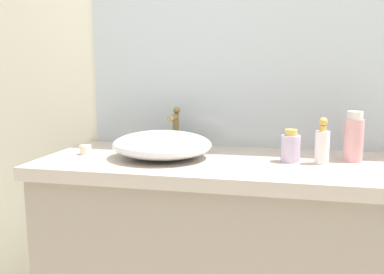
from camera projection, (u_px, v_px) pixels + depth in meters
The scene contains 7 objects.
bathroom_wall_rear at pixel (247, 47), 1.66m from camera, with size 6.00×0.06×2.60m, color silver.
sink_basin at pixel (162, 145), 1.46m from camera, with size 0.36×0.34×0.10m, color silver.
faucet at pixel (175, 124), 1.63m from camera, with size 0.03×0.13×0.17m.
soap_dispenser at pixel (322, 145), 1.35m from camera, with size 0.05×0.05×0.16m.
lotion_bottle at pixel (354, 138), 1.39m from camera, with size 0.07×0.07×0.17m.
perfume_bottle at pixel (291, 147), 1.39m from camera, with size 0.07×0.07×0.11m.
candle_jar at pixel (85, 150), 1.52m from camera, with size 0.04×0.04×0.03m, color silver.
Camera 1 is at (0.14, -0.98, 1.20)m, focal length 37.81 mm.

